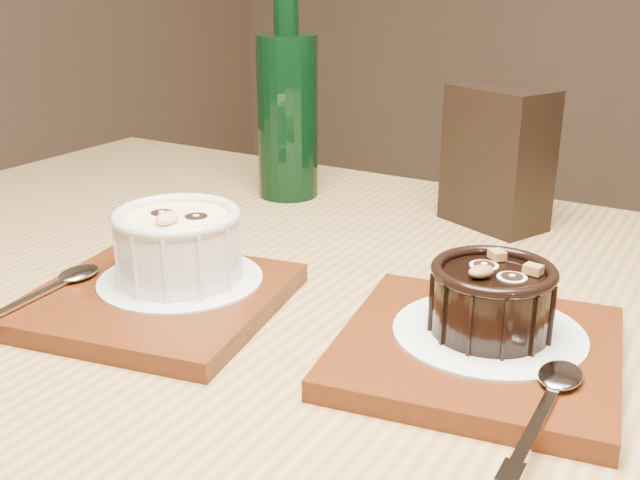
# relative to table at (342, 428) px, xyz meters

# --- Properties ---
(table) EXTENTS (1.20, 0.81, 0.75)m
(table) POSITION_rel_table_xyz_m (0.00, 0.00, 0.00)
(table) COLOR olive
(table) RESTS_ON ground
(tray_left) EXTENTS (0.21, 0.21, 0.01)m
(tray_left) POSITION_rel_table_xyz_m (-0.14, -0.05, 0.10)
(tray_left) COLOR #56240E
(tray_left) RESTS_ON table
(doily_left) EXTENTS (0.13, 0.13, 0.00)m
(doily_left) POSITION_rel_table_xyz_m (-0.13, -0.03, 0.11)
(doily_left) COLOR silver
(doily_left) RESTS_ON tray_left
(ramekin_white) EXTENTS (0.10, 0.10, 0.06)m
(ramekin_white) POSITION_rel_table_xyz_m (-0.13, -0.03, 0.14)
(ramekin_white) COLOR silver
(ramekin_white) RESTS_ON doily_left
(spoon_left) EXTENTS (0.04, 0.14, 0.01)m
(spoon_left) POSITION_rel_table_xyz_m (-0.20, -0.10, 0.11)
(spoon_left) COLOR silver
(spoon_left) RESTS_ON tray_left
(tray_right) EXTENTS (0.21, 0.21, 0.01)m
(tray_right) POSITION_rel_table_xyz_m (0.10, -0.00, 0.10)
(tray_right) COLOR #56240E
(tray_right) RESTS_ON table
(doily_right) EXTENTS (0.13, 0.13, 0.00)m
(doily_right) POSITION_rel_table_xyz_m (0.11, 0.01, 0.11)
(doily_right) COLOR silver
(doily_right) RESTS_ON tray_right
(ramekin_dark) EXTENTS (0.08, 0.08, 0.05)m
(ramekin_dark) POSITION_rel_table_xyz_m (0.11, 0.01, 0.13)
(ramekin_dark) COLOR black
(ramekin_dark) RESTS_ON doily_right
(spoon_right) EXTENTS (0.03, 0.13, 0.01)m
(spoon_right) POSITION_rel_table_xyz_m (0.17, -0.06, 0.11)
(spoon_right) COLOR silver
(spoon_right) RESTS_ON tray_right
(condiment_stand) EXTENTS (0.12, 0.10, 0.14)m
(condiment_stand) POSITION_rel_table_xyz_m (0.02, 0.28, 0.16)
(condiment_stand) COLOR black
(condiment_stand) RESTS_ON table
(green_bottle) EXTENTS (0.07, 0.07, 0.25)m
(green_bottle) POSITION_rel_table_xyz_m (-0.22, 0.26, 0.19)
(green_bottle) COLOR black
(green_bottle) RESTS_ON table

